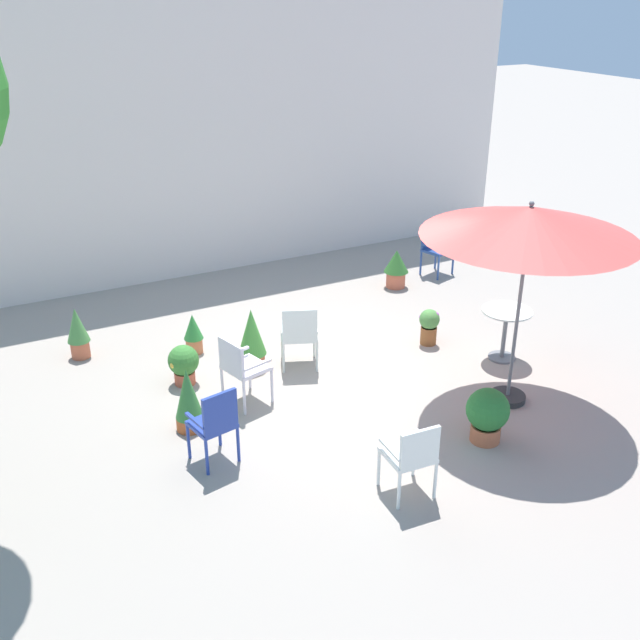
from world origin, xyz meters
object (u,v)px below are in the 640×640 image
Objects in this scene: patio_chair_1 at (434,244)px; patio_chair_3 at (299,332)px; potted_plant_1 at (188,400)px; patio_chair_0 at (241,365)px; potted_plant_2 at (252,338)px; potted_plant_4 at (429,325)px; cafe_table_0 at (505,325)px; patio_chair_2 at (412,454)px; patio_umbrella_0 at (529,223)px; potted_plant_6 at (184,363)px; potted_plant_0 at (487,414)px; potted_plant_7 at (78,331)px; potted_plant_5 at (396,267)px; potted_plant_3 at (193,333)px; patio_chair_4 at (215,421)px.

patio_chair_3 is (-3.65, -2.09, -0.02)m from patio_chair_1.
patio_chair_3 reaches higher than potted_plant_1.
patio_chair_0 is 0.98× the size of patio_chair_3.
potted_plant_2 reaches higher than potted_plant_4.
patio_chair_2 reaches higher than cafe_table_0.
cafe_table_0 is at bearing 34.42° from patio_chair_2.
potted_plant_6 is (-3.45, 2.24, -2.00)m from patio_umbrella_0.
cafe_table_0 is 1.09m from potted_plant_4.
patio_chair_1 is 5.26m from potted_plant_0.
patio_chair_0 is 2.67m from potted_plant_7.
patio_umbrella_0 reaches higher than potted_plant_5.
potted_plant_4 is (-0.65, 0.85, -0.21)m from cafe_table_0.
potted_plant_2 is at bearing 138.63° from patio_umbrella_0.
potted_plant_4 is at bearing 52.17° from patio_chair_2.
potted_plant_6 reaches higher than potted_plant_4.
potted_plant_5 is at bearing 1.96° from potted_plant_7.
potted_plant_2 reaches higher than potted_plant_5.
potted_plant_1 is at bearing -171.48° from potted_plant_4.
patio_chair_1 is 1.45× the size of potted_plant_0.
patio_chair_0 is 1.02× the size of potted_plant_2.
patio_chair_1 is 1.44× the size of potted_plant_5.
potted_plant_7 is (-3.70, 4.18, 0.04)m from potted_plant_0.
patio_chair_3 is 1.39× the size of potted_plant_0.
patio_chair_3 is 1.16× the size of potted_plant_1.
potted_plant_1 is at bearing 148.73° from potted_plant_0.
patio_chair_3 is (-1.94, 1.95, -1.77)m from patio_umbrella_0.
patio_chair_3 is 2.77m from potted_plant_0.
potted_plant_3 is at bearing 157.67° from potted_plant_4.
patio_chair_0 is 1.65× the size of potted_plant_6.
potted_plant_4 is at bearing -10.34° from potted_plant_2.
potted_plant_3 is at bearing 93.50° from patio_chair_0.
potted_plant_0 is 1.23× the size of potted_plant_4.
cafe_table_0 is 3.44m from potted_plant_2.
patio_umbrella_0 is at bearing -25.82° from patio_chair_0.
potted_plant_5 is at bearing 70.10° from potted_plant_0.
patio_chair_3 is at bearing 41.79° from patio_chair_4.
potted_plant_3 is (0.65, 1.83, -0.08)m from potted_plant_1.
potted_plant_2 reaches higher than potted_plant_1.
patio_umbrella_0 is 2.93× the size of potted_plant_2.
potted_plant_7 is at bearing 145.15° from potted_plant_2.
patio_chair_0 is at bearing 154.18° from patio_umbrella_0.
patio_chair_2 is at bearing -127.20° from patio_chair_1.
cafe_table_0 is 1.11× the size of potted_plant_5.
patio_chair_1 reaches higher than patio_chair_0.
cafe_table_0 is at bearing -52.49° from potted_plant_4.
patio_umbrella_0 is 4.58m from potted_plant_6.
potted_plant_1 is at bearing -149.90° from potted_plant_5.
potted_plant_2 is (-2.51, 2.21, -1.84)m from patio_umbrella_0.
patio_chair_4 is (-1.72, -1.54, 0.00)m from patio_chair_3.
patio_umbrella_0 is at bearing 35.07° from potted_plant_0.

